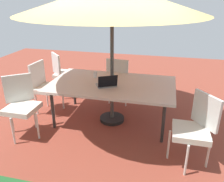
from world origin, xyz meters
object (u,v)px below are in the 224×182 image
(chair_northwest, at_px, (195,127))
(cup, at_px, (95,74))
(chair_south, at_px, (119,78))
(chair_northeast, at_px, (21,103))
(laptop, at_px, (107,84))
(dining_table, at_px, (112,86))
(chair_east, at_px, (45,85))
(chair_southeast, at_px, (64,72))

(chair_northwest, distance_m, cup, 2.00)
(chair_south, distance_m, chair_northwest, 2.10)
(chair_south, xyz_separation_m, chair_northeast, (1.25, 1.52, 0.00))
(chair_south, height_order, laptop, chair_south)
(cup, bearing_deg, chair_northeast, 46.71)
(dining_table, relative_size, chair_northeast, 2.17)
(dining_table, relative_size, chair_east, 2.17)
(laptop, bearing_deg, chair_northeast, -2.98)
(chair_east, distance_m, laptop, 1.30)
(chair_northeast, bearing_deg, chair_southeast, 52.82)
(chair_south, bearing_deg, dining_table, 97.14)
(cup, bearing_deg, laptop, 129.72)
(chair_northeast, xyz_separation_m, laptop, (-1.24, -0.60, 0.22))
(chair_east, xyz_separation_m, cup, (-0.94, -0.17, 0.23))
(chair_east, height_order, laptop, chair_east)
(chair_southeast, distance_m, cup, 1.15)
(dining_table, bearing_deg, chair_east, -2.25)
(chair_northwest, bearing_deg, dining_table, -160.65)
(chair_northeast, distance_m, chair_southeast, 1.61)
(chair_northwest, height_order, chair_southeast, same)
(laptop, bearing_deg, chair_south, -119.53)
(chair_northeast, distance_m, chair_east, 0.81)
(cup, bearing_deg, chair_south, -121.42)
(chair_south, height_order, chair_east, same)
(chair_northeast, bearing_deg, chair_northwest, -39.53)
(chair_south, height_order, chair_southeast, same)
(laptop, relative_size, cup, 3.32)
(chair_northeast, height_order, cup, chair_northeast)
(chair_northeast, distance_m, laptop, 1.39)
(dining_table, height_order, chair_southeast, chair_southeast)
(chair_east, bearing_deg, dining_table, -88.41)
(chair_northwest, distance_m, chair_east, 2.77)
(dining_table, xyz_separation_m, laptop, (0.05, 0.16, 0.09))
(chair_northwest, relative_size, chair_northeast, 1.00)
(chair_northeast, relative_size, chair_southeast, 1.00)
(chair_east, bearing_deg, chair_northwest, -105.08)
(dining_table, height_order, chair_northeast, chair_northeast)
(chair_northwest, xyz_separation_m, chair_southeast, (2.61, -1.69, 0.00))
(chair_east, bearing_deg, chair_southeast, 3.29)
(dining_table, distance_m, laptop, 0.19)
(chair_northwest, xyz_separation_m, laptop, (1.36, -0.68, 0.22))
(chair_south, bearing_deg, chair_east, 33.78)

